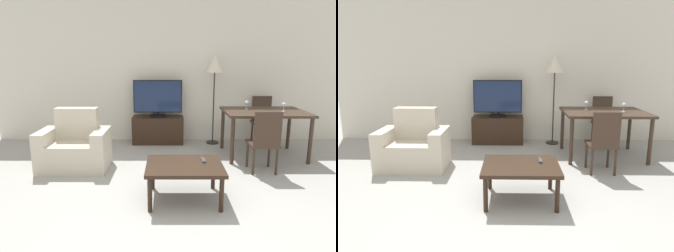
% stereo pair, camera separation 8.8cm
% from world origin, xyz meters
% --- Properties ---
extents(ground_plane, '(18.00, 18.00, 0.00)m').
position_xyz_m(ground_plane, '(0.00, 0.00, 0.00)').
color(ground_plane, '#9E9E99').
extents(wall_back, '(6.85, 0.06, 2.70)m').
position_xyz_m(wall_back, '(0.00, 3.41, 1.35)').
color(wall_back, silver).
rests_on(wall_back, ground_plane).
extents(armchair, '(0.98, 0.65, 0.87)m').
position_xyz_m(armchair, '(-1.41, 1.76, 0.31)').
color(armchair, beige).
rests_on(armchair, ground_plane).
extents(tv_stand, '(0.96, 0.42, 0.52)m').
position_xyz_m(tv_stand, '(-0.22, 3.13, 0.26)').
color(tv_stand, black).
rests_on(tv_stand, ground_plane).
extents(tv, '(0.92, 0.32, 0.69)m').
position_xyz_m(tv, '(-0.22, 3.13, 0.86)').
color(tv, black).
rests_on(tv, tv_stand).
extents(coffee_table, '(0.86, 0.70, 0.43)m').
position_xyz_m(coffee_table, '(0.15, 0.71, 0.38)').
color(coffee_table, black).
rests_on(coffee_table, ground_plane).
extents(dining_table, '(1.31, 0.96, 0.76)m').
position_xyz_m(dining_table, '(1.55, 2.33, 0.68)').
color(dining_table, '#38281E').
rests_on(dining_table, ground_plane).
extents(dining_chair_near, '(0.40, 0.40, 0.90)m').
position_xyz_m(dining_chair_near, '(1.32, 1.54, 0.49)').
color(dining_chair_near, '#38281E').
rests_on(dining_chair_near, ground_plane).
extents(dining_chair_far, '(0.40, 0.40, 0.90)m').
position_xyz_m(dining_chair_far, '(1.77, 3.12, 0.49)').
color(dining_chair_far, '#38281E').
rests_on(dining_chair_far, ground_plane).
extents(floor_lamp, '(0.33, 0.33, 1.66)m').
position_xyz_m(floor_lamp, '(0.83, 3.10, 1.43)').
color(floor_lamp, black).
rests_on(floor_lamp, ground_plane).
extents(remote_primary, '(0.04, 0.15, 0.02)m').
position_xyz_m(remote_primary, '(0.38, 0.82, 0.44)').
color(remote_primary, '#38383D').
rests_on(remote_primary, coffee_table).
extents(wine_glass_left, '(0.07, 0.07, 0.15)m').
position_xyz_m(wine_glass_left, '(1.29, 2.48, 0.87)').
color(wine_glass_left, silver).
rests_on(wine_glass_left, dining_table).
extents(wine_glass_center, '(0.07, 0.07, 0.15)m').
position_xyz_m(wine_glass_center, '(1.83, 2.26, 0.87)').
color(wine_glass_center, silver).
rests_on(wine_glass_center, dining_table).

